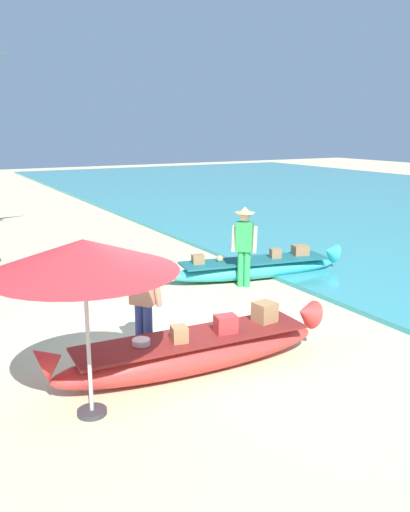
{
  "coord_description": "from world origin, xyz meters",
  "views": [
    {
      "loc": [
        -3.24,
        -6.91,
        3.4
      ],
      "look_at": [
        1.77,
        2.18,
        0.9
      ],
      "focal_mm": 37.6,
      "sensor_mm": 36.0,
      "label": 1
    }
  ],
  "objects": [
    {
      "name": "patio_umbrella_large",
      "position": [
        -1.6,
        -1.09,
        1.98
      ],
      "size": [
        2.19,
        2.19,
        2.18
      ],
      "color": "#B7B7BC",
      "rests_on": "ground"
    },
    {
      "name": "boat_red_foreground",
      "position": [
        0.05,
        -0.64,
        0.3
      ],
      "size": [
        4.36,
        0.92,
        0.83
      ],
      "color": "red",
      "rests_on": "ground"
    },
    {
      "name": "boat_cyan_midground",
      "position": [
        3.52,
        2.98,
        0.26
      ],
      "size": [
        4.44,
        1.46,
        0.74
      ],
      "color": "#33B2BC",
      "rests_on": "ground"
    },
    {
      "name": "person_tourist_customer",
      "position": [
        -0.42,
        0.09,
        0.96
      ],
      "size": [
        0.49,
        0.56,
        1.7
      ],
      "color": "#3D5BA8",
      "rests_on": "ground"
    },
    {
      "name": "ground_plane",
      "position": [
        0.0,
        0.0,
        0.0
      ],
      "size": [
        80.0,
        80.0,
        0.0
      ],
      "primitive_type": "plane",
      "color": "beige"
    },
    {
      "name": "person_vendor_hatted",
      "position": [
        2.94,
        2.54,
        1.01
      ],
      "size": [
        0.55,
        0.52,
        1.76
      ],
      "color": "green",
      "rests_on": "ground"
    }
  ]
}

